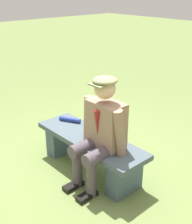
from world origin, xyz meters
name	(u,v)px	position (x,y,z in m)	size (l,w,h in m)	color
ground_plane	(90,169)	(0.00, 0.00, 0.00)	(30.00, 30.00, 0.00)	olive
bench	(90,149)	(0.00, 0.00, 0.29)	(1.48, 0.47, 0.44)	#47565F
seated_man	(101,129)	(-0.26, 0.07, 0.66)	(0.60, 0.61, 1.23)	#94745E
rolled_magazine	(70,120)	(0.49, -0.09, 0.47)	(0.06, 0.06, 0.28)	navy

